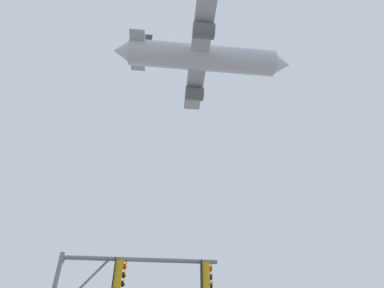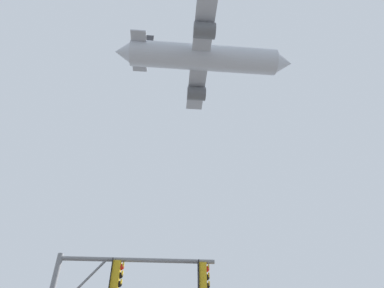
{
  "view_description": "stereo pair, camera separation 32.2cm",
  "coord_description": "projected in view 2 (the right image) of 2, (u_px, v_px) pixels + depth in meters",
  "views": [
    {
      "loc": [
        -0.95,
        -3.43,
        1.59
      ],
      "look_at": [
        -0.96,
        14.24,
        15.62
      ],
      "focal_mm": 32.26,
      "sensor_mm": 36.0,
      "label": 1
    },
    {
      "loc": [
        -0.63,
        -3.43,
        1.59
      ],
      "look_at": [
        -0.96,
        14.24,
        15.62
      ],
      "focal_mm": 32.26,
      "sensor_mm": 36.0,
      "label": 2
    }
  ],
  "objects": [
    {
      "name": "airplane",
      "position": [
        204.0,
        58.0,
        42.77
      ],
      "size": [
        22.25,
        17.19,
        6.06
      ],
      "color": "#B7BCC6"
    }
  ]
}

